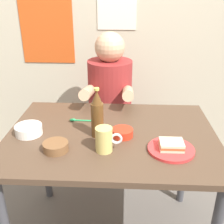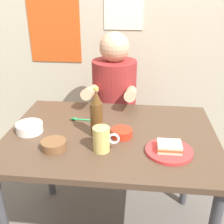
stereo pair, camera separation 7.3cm
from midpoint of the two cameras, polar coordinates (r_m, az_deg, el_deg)
The scene contains 12 objects.
wall_back at distance 2.32m, azimuth 0.38°, elevation 21.04°, with size 4.40×0.09×2.60m.
dining_table at distance 1.50m, azimuth -1.50°, elevation -7.55°, with size 1.10×0.80×0.74m.
stool at distance 2.19m, azimuth -1.36°, elevation -5.35°, with size 0.34×0.34×0.45m.
person_seated at distance 2.01m, azimuth -1.50°, elevation 4.84°, with size 0.33×0.56×0.72m.
plate_orange at distance 1.32m, azimuth 10.61°, elevation -7.66°, with size 0.22×0.22×0.01m, color red.
sandwich at distance 1.31m, azimuth 10.69°, elevation -6.74°, with size 0.11×0.09×0.04m.
beer_mug at distance 1.28m, azimuth -3.21°, elevation -5.74°, with size 0.13×0.08×0.12m.
beer_bottle at distance 1.38m, azimuth -4.61°, elevation -0.62°, with size 0.06×0.06×0.26m.
rice_bowl_white at distance 1.51m, azimuth -18.27°, elevation -3.47°, with size 0.14×0.14×0.05m.
condiment_bowl_brown at distance 1.33m, azimuth -13.18°, elevation -6.95°, with size 0.12×0.12×0.04m.
sauce_bowl_chili at distance 1.41m, azimuth 0.71°, elevation -4.25°, with size 0.11×0.11×0.04m.
spoon at distance 1.60m, azimuth -8.67°, elevation -1.68°, with size 0.13×0.02×0.01m.
Camera 1 is at (0.07, -1.27, 1.45)m, focal length 44.00 mm.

